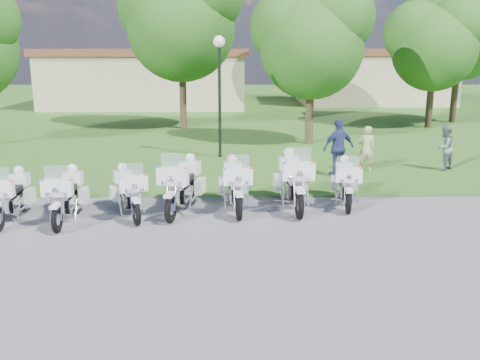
{
  "coord_description": "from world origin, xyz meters",
  "views": [
    {
      "loc": [
        0.34,
        -11.75,
        4.15
      ],
      "look_at": [
        0.47,
        1.2,
        0.95
      ],
      "focal_mm": 40.0,
      "sensor_mm": 36.0,
      "label": 1
    }
  ],
  "objects_px": {
    "motorcycle_2": "(66,195)",
    "bystander_c": "(339,148)",
    "motorcycle_6": "(293,180)",
    "bystander_a": "(366,149)",
    "motorcycle_3": "(128,191)",
    "lamp_post": "(219,67)",
    "motorcycle_1": "(11,195)",
    "bystander_b": "(444,148)",
    "motorcycle_7": "(346,182)",
    "motorcycle_5": "(235,184)",
    "motorcycle_4": "(182,184)"
  },
  "relations": [
    {
      "from": "motorcycle_7",
      "to": "motorcycle_4",
      "type": "bearing_deg",
      "value": 13.87
    },
    {
      "from": "motorcycle_3",
      "to": "bystander_a",
      "type": "height_order",
      "value": "bystander_a"
    },
    {
      "from": "motorcycle_7",
      "to": "bystander_b",
      "type": "relative_size",
      "value": 1.41
    },
    {
      "from": "motorcycle_3",
      "to": "lamp_post",
      "type": "height_order",
      "value": "lamp_post"
    },
    {
      "from": "motorcycle_4",
      "to": "motorcycle_5",
      "type": "bearing_deg",
      "value": -163.35
    },
    {
      "from": "motorcycle_2",
      "to": "bystander_b",
      "type": "xyz_separation_m",
      "value": [
        11.44,
        5.49,
        0.14
      ]
    },
    {
      "from": "motorcycle_6",
      "to": "bystander_b",
      "type": "relative_size",
      "value": 1.69
    },
    {
      "from": "motorcycle_3",
      "to": "motorcycle_4",
      "type": "distance_m",
      "value": 1.39
    },
    {
      "from": "motorcycle_6",
      "to": "bystander_a",
      "type": "relative_size",
      "value": 1.67
    },
    {
      "from": "motorcycle_5",
      "to": "bystander_c",
      "type": "xyz_separation_m",
      "value": [
        3.42,
        3.71,
        0.27
      ]
    },
    {
      "from": "motorcycle_2",
      "to": "motorcycle_6",
      "type": "height_order",
      "value": "motorcycle_6"
    },
    {
      "from": "motorcycle_6",
      "to": "lamp_post",
      "type": "xyz_separation_m",
      "value": [
        -2.12,
        6.74,
        2.7
      ]
    },
    {
      "from": "motorcycle_7",
      "to": "lamp_post",
      "type": "distance_m",
      "value": 7.95
    },
    {
      "from": "lamp_post",
      "to": "bystander_a",
      "type": "distance_m",
      "value": 6.28
    },
    {
      "from": "motorcycle_6",
      "to": "motorcycle_7",
      "type": "height_order",
      "value": "motorcycle_6"
    },
    {
      "from": "motorcycle_7",
      "to": "lamp_post",
      "type": "relative_size",
      "value": 0.48
    },
    {
      "from": "motorcycle_1",
      "to": "motorcycle_2",
      "type": "relative_size",
      "value": 0.96
    },
    {
      "from": "motorcycle_5",
      "to": "motorcycle_1",
      "type": "bearing_deg",
      "value": 3.3
    },
    {
      "from": "motorcycle_2",
      "to": "motorcycle_6",
      "type": "bearing_deg",
      "value": -171.96
    },
    {
      "from": "lamp_post",
      "to": "bystander_c",
      "type": "height_order",
      "value": "lamp_post"
    },
    {
      "from": "motorcycle_2",
      "to": "motorcycle_7",
      "type": "bearing_deg",
      "value": -172.36
    },
    {
      "from": "motorcycle_1",
      "to": "motorcycle_3",
      "type": "relative_size",
      "value": 1.05
    },
    {
      "from": "motorcycle_5",
      "to": "motorcycle_6",
      "type": "relative_size",
      "value": 0.91
    },
    {
      "from": "motorcycle_1",
      "to": "motorcycle_3",
      "type": "distance_m",
      "value": 2.85
    },
    {
      "from": "motorcycle_2",
      "to": "motorcycle_4",
      "type": "bearing_deg",
      "value": -167.46
    },
    {
      "from": "motorcycle_4",
      "to": "lamp_post",
      "type": "bearing_deg",
      "value": -85.45
    },
    {
      "from": "motorcycle_1",
      "to": "bystander_a",
      "type": "bearing_deg",
      "value": -155.54
    },
    {
      "from": "motorcycle_2",
      "to": "motorcycle_6",
      "type": "xyz_separation_m",
      "value": [
        5.7,
        1.1,
        0.1
      ]
    },
    {
      "from": "motorcycle_1",
      "to": "motorcycle_6",
      "type": "bearing_deg",
      "value": -174.6
    },
    {
      "from": "bystander_a",
      "to": "motorcycle_6",
      "type": "bearing_deg",
      "value": 61.29
    },
    {
      "from": "motorcycle_2",
      "to": "motorcycle_3",
      "type": "relative_size",
      "value": 1.09
    },
    {
      "from": "motorcycle_1",
      "to": "motorcycle_6",
      "type": "height_order",
      "value": "motorcycle_6"
    },
    {
      "from": "motorcycle_4",
      "to": "bystander_b",
      "type": "distance_m",
      "value": 9.86
    },
    {
      "from": "motorcycle_1",
      "to": "bystander_c",
      "type": "xyz_separation_m",
      "value": [
        8.96,
        4.55,
        0.33
      ]
    },
    {
      "from": "motorcycle_6",
      "to": "motorcycle_7",
      "type": "relative_size",
      "value": 1.2
    },
    {
      "from": "motorcycle_3",
      "to": "motorcycle_7",
      "type": "height_order",
      "value": "motorcycle_3"
    },
    {
      "from": "bystander_c",
      "to": "lamp_post",
      "type": "bearing_deg",
      "value": -58.73
    },
    {
      "from": "motorcycle_2",
      "to": "bystander_a",
      "type": "xyz_separation_m",
      "value": [
        8.67,
        5.27,
        0.15
      ]
    },
    {
      "from": "motorcycle_1",
      "to": "lamp_post",
      "type": "relative_size",
      "value": 0.48
    },
    {
      "from": "motorcycle_3",
      "to": "lamp_post",
      "type": "xyz_separation_m",
      "value": [
        2.13,
        7.43,
        2.82
      ]
    },
    {
      "from": "motorcycle_6",
      "to": "bystander_c",
      "type": "relative_size",
      "value": 1.4
    },
    {
      "from": "bystander_a",
      "to": "motorcycle_1",
      "type": "bearing_deg",
      "value": 34.1
    },
    {
      "from": "bystander_c",
      "to": "motorcycle_4",
      "type": "bearing_deg",
      "value": 18.85
    },
    {
      "from": "bystander_b",
      "to": "bystander_c",
      "type": "xyz_separation_m",
      "value": [
        -3.86,
        -0.87,
        0.16
      ]
    },
    {
      "from": "motorcycle_2",
      "to": "bystander_c",
      "type": "xyz_separation_m",
      "value": [
        7.58,
        4.61,
        0.3
      ]
    },
    {
      "from": "motorcycle_4",
      "to": "motorcycle_6",
      "type": "height_order",
      "value": "motorcycle_6"
    },
    {
      "from": "bystander_c",
      "to": "motorcycle_3",
      "type": "bearing_deg",
      "value": 14.57
    },
    {
      "from": "motorcycle_3",
      "to": "bystander_c",
      "type": "height_order",
      "value": "bystander_c"
    },
    {
      "from": "motorcycle_7",
      "to": "lamp_post",
      "type": "xyz_separation_m",
      "value": [
        -3.59,
        6.5,
        2.82
      ]
    },
    {
      "from": "motorcycle_4",
      "to": "motorcycle_7",
      "type": "height_order",
      "value": "motorcycle_4"
    }
  ]
}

